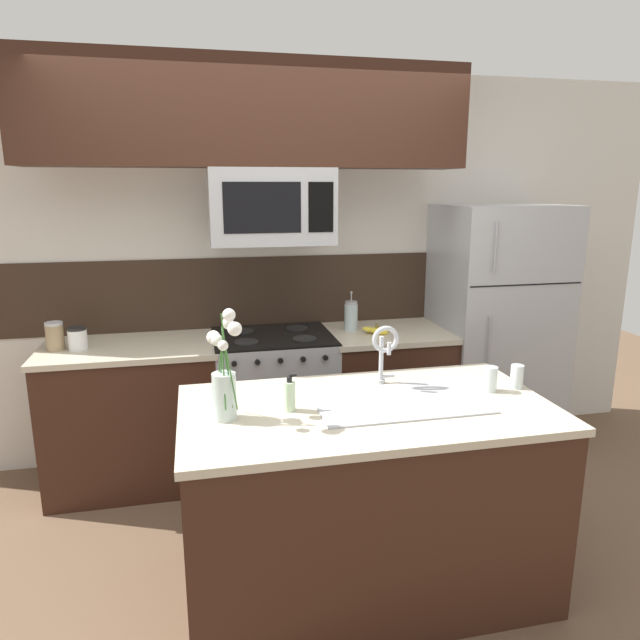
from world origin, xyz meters
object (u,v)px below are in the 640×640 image
(flower_vase, at_px, (224,382))
(refrigerator, at_px, (494,329))
(sink_faucet, at_px, (384,347))
(spare_glass, at_px, (517,377))
(stove_range, at_px, (274,402))
(storage_jar_medium, at_px, (78,339))
(french_press, at_px, (351,316))
(dish_soap_bottle, at_px, (290,395))
(drinking_glass, at_px, (490,379))
(microwave, at_px, (271,206))
(banana_bunch, at_px, (376,330))
(storage_jar_tall, at_px, (55,336))

(flower_vase, bearing_deg, refrigerator, 33.45)
(sink_faucet, xyz_separation_m, spare_glass, (0.62, -0.16, -0.14))
(stove_range, height_order, sink_faucet, sink_faucet)
(storage_jar_medium, xyz_separation_m, french_press, (1.71, 0.09, 0.03))
(sink_faucet, height_order, dish_soap_bottle, sink_faucet)
(refrigerator, distance_m, sink_faucet, 1.60)
(sink_faucet, bearing_deg, storage_jar_medium, 147.54)
(stove_range, relative_size, storage_jar_medium, 6.88)
(drinking_glass, bearing_deg, microwave, 126.29)
(french_press, xyz_separation_m, drinking_glass, (0.33, -1.27, -0.04))
(sink_faucet, height_order, drinking_glass, sink_faucet)
(stove_range, distance_m, dish_soap_bottle, 1.34)
(refrigerator, bearing_deg, sink_faucet, -138.22)
(microwave, xyz_separation_m, banana_bunch, (0.68, -0.04, -0.81))
(banana_bunch, bearing_deg, sink_faucet, -106.11)
(microwave, height_order, flower_vase, microwave)
(microwave, xyz_separation_m, drinking_glass, (0.87, -1.19, -0.77))
(refrigerator, height_order, flower_vase, refrigerator)
(stove_range, height_order, dish_soap_bottle, dish_soap_bottle)
(drinking_glass, height_order, spare_glass, drinking_glass)
(storage_jar_medium, relative_size, flower_vase, 0.28)
(drinking_glass, bearing_deg, spare_glass, 4.73)
(banana_bunch, height_order, spare_glass, spare_glass)
(stove_range, height_order, microwave, microwave)
(banana_bunch, bearing_deg, storage_jar_medium, 179.19)
(banana_bunch, height_order, sink_faucet, sink_faucet)
(flower_vase, bearing_deg, dish_soap_bottle, 6.78)
(storage_jar_tall, height_order, storage_jar_medium, storage_jar_tall)
(sink_faucet, bearing_deg, refrigerator, 41.78)
(banana_bunch, bearing_deg, french_press, 139.77)
(stove_range, bearing_deg, flower_vase, -106.44)
(storage_jar_medium, bearing_deg, dish_soap_bottle, -48.29)
(storage_jar_medium, height_order, french_press, french_press)
(dish_soap_bottle, relative_size, flower_vase, 0.34)
(storage_jar_medium, height_order, dish_soap_bottle, dish_soap_bottle)
(dish_soap_bottle, bearing_deg, storage_jar_tall, 134.41)
(stove_range, distance_m, microwave, 1.28)
(dish_soap_bottle, bearing_deg, sink_faucet, 22.31)
(storage_jar_tall, relative_size, dish_soap_bottle, 1.02)
(storage_jar_medium, height_order, spare_glass, storage_jar_medium)
(storage_jar_tall, height_order, drinking_glass, storage_jar_tall)
(banana_bunch, height_order, drinking_glass, drinking_glass)
(dish_soap_bottle, relative_size, drinking_glass, 1.37)
(french_press, bearing_deg, microwave, -171.44)
(storage_jar_medium, distance_m, banana_bunch, 1.85)
(microwave, distance_m, dish_soap_bottle, 1.44)
(microwave, bearing_deg, stove_range, 90.16)
(microwave, bearing_deg, spare_glass, -49.05)
(drinking_glass, xyz_separation_m, spare_glass, (0.15, 0.01, -0.00))
(storage_jar_tall, bearing_deg, sink_faucet, -31.03)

